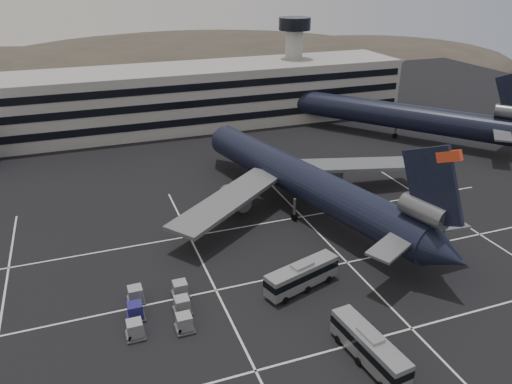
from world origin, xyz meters
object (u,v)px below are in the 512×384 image
trijet_main (305,181)px  bus_far (302,275)px  uld_cluster (159,308)px  bus_near (369,346)px

trijet_main → bus_far: 21.07m
trijet_main → uld_cluster: size_ratio=6.06×
trijet_main → uld_cluster: bearing=-159.9°
bus_near → uld_cluster: (-18.14, 14.32, -1.00)m
bus_near → bus_far: 13.51m
bus_far → uld_cluster: bus_far is taller
uld_cluster → bus_far: bearing=-2.8°
bus_far → trijet_main: bearing=-43.2°
bus_near → uld_cluster: bearing=135.5°
trijet_main → uld_cluster: (-26.28, -17.85, -4.32)m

